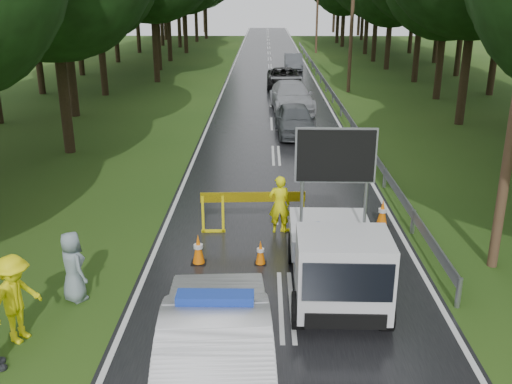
{
  "coord_description": "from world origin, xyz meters",
  "views": [
    {
      "loc": [
        -0.5,
        -10.88,
        6.46
      ],
      "look_at": [
        -0.71,
        3.75,
        1.3
      ],
      "focal_mm": 40.0,
      "sensor_mm": 36.0,
      "label": 1
    }
  ],
  "objects_px": {
    "barrier": "(253,202)",
    "queue_car_first": "(295,120)",
    "queue_car_fourth": "(293,62)",
    "officer": "(279,205)",
    "civilian": "(319,259)",
    "police_sedan": "(216,346)",
    "work_truck": "(337,258)",
    "queue_car_third": "(283,78)",
    "queue_car_second": "(291,96)"
  },
  "relations": [
    {
      "from": "work_truck",
      "to": "barrier",
      "type": "xyz_separation_m",
      "value": [
        -1.91,
        3.59,
        -0.05
      ]
    },
    {
      "from": "work_truck",
      "to": "civilian",
      "type": "bearing_deg",
      "value": 167.6
    },
    {
      "from": "work_truck",
      "to": "queue_car_fourth",
      "type": "distance_m",
      "value": 38.82
    },
    {
      "from": "officer",
      "to": "queue_car_first",
      "type": "relative_size",
      "value": 0.39
    },
    {
      "from": "barrier",
      "to": "queue_car_second",
      "type": "distance_m",
      "value": 17.76
    },
    {
      "from": "officer",
      "to": "queue_car_first",
      "type": "distance_m",
      "value": 11.69
    },
    {
      "from": "barrier",
      "to": "civilian",
      "type": "distance_m",
      "value": 3.82
    },
    {
      "from": "work_truck",
      "to": "civilian",
      "type": "height_order",
      "value": "work_truck"
    },
    {
      "from": "queue_car_fourth",
      "to": "civilian",
      "type": "bearing_deg",
      "value": -91.86
    },
    {
      "from": "civilian",
      "to": "queue_car_first",
      "type": "bearing_deg",
      "value": 59.91
    },
    {
      "from": "police_sedan",
      "to": "barrier",
      "type": "distance_m",
      "value": 6.77
    },
    {
      "from": "police_sedan",
      "to": "queue_car_first",
      "type": "xyz_separation_m",
      "value": [
        2.23,
        18.41,
        -0.11
      ]
    },
    {
      "from": "work_truck",
      "to": "queue_car_second",
      "type": "distance_m",
      "value": 21.25
    },
    {
      "from": "civilian",
      "to": "queue_car_fourth",
      "type": "xyz_separation_m",
      "value": [
        1.27,
        38.72,
        -0.17
      ]
    },
    {
      "from": "work_truck",
      "to": "civilian",
      "type": "distance_m",
      "value": 0.4
    },
    {
      "from": "work_truck",
      "to": "queue_car_first",
      "type": "height_order",
      "value": "work_truck"
    },
    {
      "from": "police_sedan",
      "to": "queue_car_second",
      "type": "relative_size",
      "value": 0.95
    },
    {
      "from": "queue_car_third",
      "to": "civilian",
      "type": "bearing_deg",
      "value": -89.98
    },
    {
      "from": "barrier",
      "to": "civilian",
      "type": "height_order",
      "value": "civilian"
    },
    {
      "from": "queue_car_fourth",
      "to": "officer",
      "type": "bearing_deg",
      "value": -93.32
    },
    {
      "from": "work_truck",
      "to": "queue_car_first",
      "type": "bearing_deg",
      "value": 91.49
    },
    {
      "from": "officer",
      "to": "civilian",
      "type": "relative_size",
      "value": 0.96
    },
    {
      "from": "barrier",
      "to": "queue_car_second",
      "type": "bearing_deg",
      "value": 81.37
    },
    {
      "from": "police_sedan",
      "to": "officer",
      "type": "bearing_deg",
      "value": -103.94
    },
    {
      "from": "police_sedan",
      "to": "civilian",
      "type": "height_order",
      "value": "police_sedan"
    },
    {
      "from": "queue_car_second",
      "to": "queue_car_fourth",
      "type": "xyz_separation_m",
      "value": [
        0.95,
        17.56,
        -0.09
      ]
    },
    {
      "from": "queue_car_second",
      "to": "civilian",
      "type": "bearing_deg",
      "value": -95.34
    },
    {
      "from": "barrier",
      "to": "queue_car_first",
      "type": "height_order",
      "value": "queue_car_first"
    },
    {
      "from": "barrier",
      "to": "police_sedan",
      "type": "bearing_deg",
      "value": -96.74
    },
    {
      "from": "police_sedan",
      "to": "work_truck",
      "type": "height_order",
      "value": "work_truck"
    },
    {
      "from": "barrier",
      "to": "queue_car_first",
      "type": "xyz_separation_m",
      "value": [
        1.75,
        11.66,
        -0.18
      ]
    },
    {
      "from": "barrier",
      "to": "civilian",
      "type": "bearing_deg",
      "value": -69.12
    },
    {
      "from": "civilian",
      "to": "police_sedan",
      "type": "bearing_deg",
      "value": -150.9
    },
    {
      "from": "barrier",
      "to": "officer",
      "type": "relative_size",
      "value": 1.74
    },
    {
      "from": "work_truck",
      "to": "queue_car_fourth",
      "type": "xyz_separation_m",
      "value": [
        0.88,
        38.81,
        -0.26
      ]
    },
    {
      "from": "police_sedan",
      "to": "officer",
      "type": "relative_size",
      "value": 3.11
    },
    {
      "from": "work_truck",
      "to": "queue_car_second",
      "type": "relative_size",
      "value": 0.82
    },
    {
      "from": "queue_car_first",
      "to": "barrier",
      "type": "bearing_deg",
      "value": -101.6
    },
    {
      "from": "police_sedan",
      "to": "queue_car_fourth",
      "type": "bearing_deg",
      "value": -98.19
    },
    {
      "from": "work_truck",
      "to": "queue_car_fourth",
      "type": "bearing_deg",
      "value": 89.61
    },
    {
      "from": "officer",
      "to": "queue_car_second",
      "type": "relative_size",
      "value": 0.3
    },
    {
      "from": "police_sedan",
      "to": "queue_car_third",
      "type": "relative_size",
      "value": 1.04
    },
    {
      "from": "barrier",
      "to": "queue_car_fourth",
      "type": "distance_m",
      "value": 35.33
    },
    {
      "from": "work_truck",
      "to": "queue_car_second",
      "type": "height_order",
      "value": "work_truck"
    },
    {
      "from": "officer",
      "to": "queue_car_third",
      "type": "relative_size",
      "value": 0.34
    },
    {
      "from": "barrier",
      "to": "queue_car_first",
      "type": "relative_size",
      "value": 0.68
    },
    {
      "from": "queue_car_third",
      "to": "queue_car_fourth",
      "type": "relative_size",
      "value": 1.16
    },
    {
      "from": "queue_car_fourth",
      "to": "queue_car_third",
      "type": "bearing_deg",
      "value": -96.91
    },
    {
      "from": "police_sedan",
      "to": "barrier",
      "type": "relative_size",
      "value": 1.78
    },
    {
      "from": "work_truck",
      "to": "queue_car_second",
      "type": "xyz_separation_m",
      "value": [
        -0.06,
        21.25,
        -0.17
      ]
    }
  ]
}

